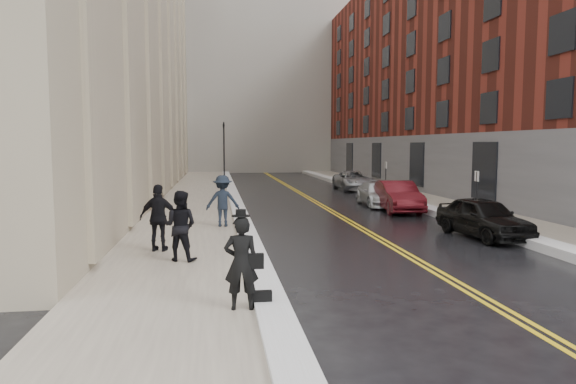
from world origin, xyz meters
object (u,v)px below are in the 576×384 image
object	(u,v)px
car_silver_near	(378,194)
pedestrian_main	(241,263)
car_black	(483,217)
car_maroon	(397,196)
pedestrian_a	(180,226)
car_silver_far	(354,181)
pedestrian_c	(159,218)
pedestrian_b	(223,201)

from	to	relation	value
car_silver_near	pedestrian_main	xyz separation A→B (m)	(-8.36, -17.31, 0.42)
car_silver_near	pedestrian_main	bearing A→B (deg)	-113.50
car_black	car_silver_near	world-z (taller)	car_black
car_maroon	car_silver_near	world-z (taller)	car_maroon
car_maroon	pedestrian_a	bearing A→B (deg)	-129.52
car_silver_far	pedestrian_c	distance (m)	24.09
pedestrian_a	pedestrian_main	bearing A→B (deg)	126.97
car_black	car_silver_near	size ratio (longest dim) A/B	0.96
car_black	pedestrian_b	distance (m)	9.81
car_silver_near	pedestrian_main	world-z (taller)	pedestrian_main
car_silver_near	pedestrian_a	bearing A→B (deg)	-125.20
car_silver_near	pedestrian_c	world-z (taller)	pedestrian_c
pedestrian_main	car_maroon	bearing A→B (deg)	-117.43
pedestrian_a	pedestrian_b	world-z (taller)	pedestrian_b
car_silver_near	pedestrian_a	xyz separation A→B (m)	(-9.83, -12.82, 0.48)
car_silver_far	pedestrian_b	world-z (taller)	pedestrian_b
car_silver_far	pedestrian_c	world-z (taller)	pedestrian_c
car_maroon	pedestrian_b	distance (m)	9.86
pedestrian_b	car_maroon	bearing A→B (deg)	-150.38
car_black	pedestrian_c	xyz separation A→B (m)	(-11.30, -1.55, 0.43)
car_black	car_maroon	distance (m)	7.42
car_silver_far	pedestrian_c	bearing A→B (deg)	-118.65
pedestrian_a	pedestrian_c	world-z (taller)	pedestrian_c
car_maroon	pedestrian_b	size ratio (longest dim) A/B	2.31
car_silver_near	pedestrian_c	distance (m)	15.57
car_silver_near	pedestrian_c	xyz separation A→B (m)	(-10.55, -11.44, 0.52)
pedestrian_c	pedestrian_b	bearing A→B (deg)	-101.82
car_black	pedestrian_main	bearing A→B (deg)	-146.54
pedestrian_b	pedestrian_c	size ratio (longest dim) A/B	0.99
pedestrian_b	pedestrian_c	bearing A→B (deg)	69.17
car_black	pedestrian_a	xyz separation A→B (m)	(-10.59, -2.92, 0.40)
pedestrian_c	pedestrian_main	bearing A→B (deg)	122.19
car_maroon	pedestrian_main	world-z (taller)	pedestrian_main
pedestrian_main	pedestrian_c	size ratio (longest dim) A/B	0.91
car_black	pedestrian_b	size ratio (longest dim) A/B	2.13
car_black	pedestrian_main	world-z (taller)	pedestrian_main
car_silver_near	car_silver_far	bearing A→B (deg)	84.91
car_black	car_maroon	world-z (taller)	car_maroon
car_silver_far	pedestrian_b	bearing A→B (deg)	-120.11
pedestrian_a	pedestrian_c	distance (m)	1.55
pedestrian_b	car_silver_far	bearing A→B (deg)	-118.01
car_maroon	pedestrian_c	bearing A→B (deg)	-135.56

